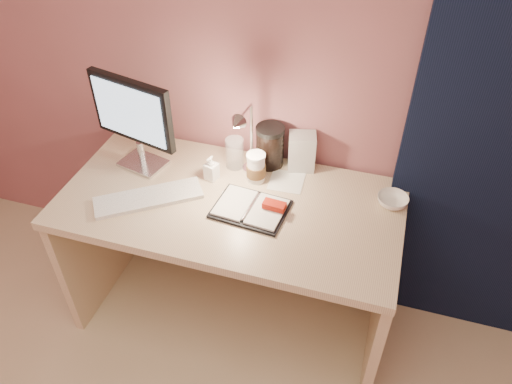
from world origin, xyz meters
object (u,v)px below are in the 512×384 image
(desk, at_px, (237,228))
(product_box, at_px, (302,152))
(planner, at_px, (253,208))
(monitor, at_px, (134,116))
(desk_lamp, at_px, (247,139))
(keyboard, at_px, (149,198))
(lotion_bottle, at_px, (211,168))
(bowl, at_px, (393,201))
(clear_cup, at_px, (235,153))
(coffee_cup, at_px, (256,168))
(dark_jar, at_px, (270,148))

(desk, height_order, product_box, product_box)
(desk, bearing_deg, planner, -42.96)
(monitor, relative_size, desk_lamp, 1.21)
(keyboard, xyz_separation_m, lotion_bottle, (0.20, 0.21, 0.05))
(bowl, height_order, lotion_bottle, lotion_bottle)
(monitor, height_order, desk_lamp, monitor)
(lotion_bottle, bearing_deg, desk_lamp, 8.06)
(product_box, bearing_deg, monitor, -178.66)
(clear_cup, height_order, bowl, clear_cup)
(product_box, bearing_deg, clear_cup, -179.22)
(keyboard, xyz_separation_m, desk_lamp, (0.35, 0.23, 0.21))
(coffee_cup, relative_size, desk_lamp, 0.38)
(desk_lamp, bearing_deg, planner, -59.85)
(dark_jar, bearing_deg, keyboard, -137.16)
(clear_cup, xyz_separation_m, lotion_bottle, (-0.07, -0.11, -0.01))
(monitor, distance_m, clear_cup, 0.45)
(dark_jar, distance_m, product_box, 0.14)
(lotion_bottle, bearing_deg, bowl, 4.26)
(monitor, xyz_separation_m, dark_jar, (0.54, 0.17, -0.17))
(dark_jar, distance_m, desk_lamp, 0.21)
(monitor, height_order, coffee_cup, monitor)
(dark_jar, bearing_deg, planner, -86.53)
(desk, bearing_deg, clear_cup, 109.24)
(dark_jar, height_order, product_box, same)
(monitor, xyz_separation_m, bowl, (1.09, 0.05, -0.23))
(planner, bearing_deg, desk_lamp, 119.36)
(keyboard, bearing_deg, bowl, -20.06)
(desk, distance_m, coffee_cup, 0.31)
(desk, relative_size, monitor, 3.30)
(planner, xyz_separation_m, bowl, (0.53, 0.20, 0.01))
(desk, bearing_deg, bowl, 8.82)
(monitor, bearing_deg, clear_cup, 29.43)
(clear_cup, bearing_deg, bowl, -4.72)
(bowl, bearing_deg, lotion_bottle, -175.74)
(coffee_cup, distance_m, product_box, 0.22)
(coffee_cup, height_order, bowl, coffee_cup)
(lotion_bottle, distance_m, product_box, 0.40)
(desk_lamp, bearing_deg, keyboard, -141.49)
(keyboard, distance_m, planner, 0.43)
(clear_cup, relative_size, dark_jar, 0.81)
(product_box, bearing_deg, dark_jar, 172.13)
(bowl, bearing_deg, monitor, -177.12)
(desk, height_order, keyboard, keyboard)
(bowl, xyz_separation_m, lotion_bottle, (-0.76, -0.06, 0.04))
(keyboard, distance_m, bowl, 0.99)
(lotion_bottle, bearing_deg, product_box, 28.44)
(dark_jar, bearing_deg, product_box, 6.20)
(monitor, relative_size, dark_jar, 2.47)
(planner, distance_m, dark_jar, 0.32)
(coffee_cup, bearing_deg, keyboard, -146.66)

